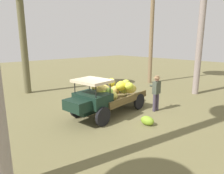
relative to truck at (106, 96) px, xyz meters
The scene contains 5 objects.
ground_plane 1.22m from the truck, behind, with size 60.00×60.00×0.00m, color olive.
truck is the anchor object (origin of this frame).
farmer 2.57m from the truck, 149.31° to the left, with size 0.53×0.46×1.81m.
wooden_crate 2.89m from the truck, 169.32° to the right, with size 0.46×0.48×0.47m, color olive.
loose_banana_bunch 2.31m from the truck, 101.63° to the left, with size 0.60×0.39×0.39m, color #84AD2C.
Camera 1 is at (6.87, 6.94, 3.46)m, focal length 32.35 mm.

